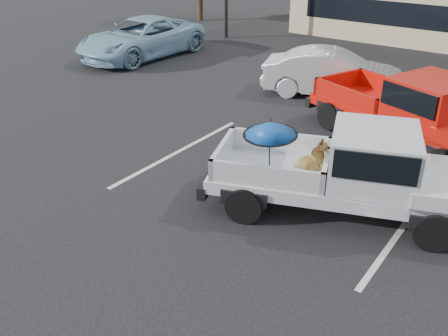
{
  "coord_description": "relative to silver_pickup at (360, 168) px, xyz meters",
  "views": [
    {
      "loc": [
        4.96,
        -7.06,
        5.59
      ],
      "look_at": [
        0.03,
        -0.18,
        1.3
      ],
      "focal_mm": 40.0,
      "sensor_mm": 36.0,
      "label": 1
    }
  ],
  "objects": [
    {
      "name": "blue_suv",
      "position": [
        -12.72,
        6.87,
        -0.22
      ],
      "size": [
        3.04,
        6.09,
        1.66
      ],
      "primitive_type": "imported",
      "rotation": [
        0.0,
        0.0,
        -0.05
      ],
      "color": "#8AB2CF",
      "rests_on": "ground"
    },
    {
      "name": "red_pickup",
      "position": [
        0.11,
        4.05,
        0.02
      ],
      "size": [
        6.3,
        4.07,
        1.97
      ],
      "rotation": [
        0.0,
        0.0,
        -0.37
      ],
      "color": "black",
      "rests_on": "ground"
    },
    {
      "name": "silver_sedan",
      "position": [
        -3.67,
        6.84,
        -0.27
      ],
      "size": [
        5.01,
        3.14,
        1.56
      ],
      "primitive_type": "imported",
      "rotation": [
        0.0,
        0.0,
        1.91
      ],
      "color": "silver",
      "rests_on": "ground"
    },
    {
      "name": "stripe_left",
      "position": [
        -4.98,
        0.2,
        -1.05
      ],
      "size": [
        0.12,
        5.0,
        0.01
      ],
      "primitive_type": "cube",
      "color": "silver",
      "rests_on": "ground"
    },
    {
      "name": "ground",
      "position": [
        -1.98,
        -1.8,
        -1.05
      ],
      "size": [
        90.0,
        90.0,
        0.0
      ],
      "primitive_type": "plane",
      "color": "black",
      "rests_on": "ground"
    },
    {
      "name": "stripe_right",
      "position": [
        1.02,
        0.2,
        -1.05
      ],
      "size": [
        0.12,
        5.0,
        0.01
      ],
      "primitive_type": "cube",
      "color": "silver",
      "rests_on": "ground"
    },
    {
      "name": "silver_pickup",
      "position": [
        0.0,
        0.0,
        0.0
      ],
      "size": [
        6.02,
        3.82,
        2.06
      ],
      "rotation": [
        0.0,
        0.0,
        0.36
      ],
      "color": "black",
      "rests_on": "ground"
    }
  ]
}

